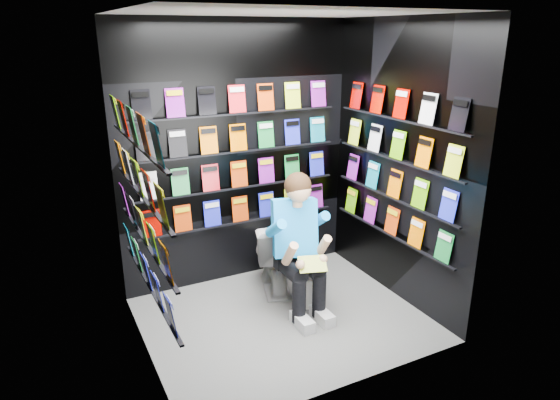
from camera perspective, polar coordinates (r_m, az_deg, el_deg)
name	(u,v)px	position (r m, az deg, el deg)	size (l,w,h in m)	color
floor	(283,319)	(4.64, 0.40, -13.45)	(2.40, 2.40, 0.00)	slate
ceiling	(284,12)	(3.93, 0.49, 20.64)	(2.40, 2.40, 0.00)	white
wall_back	(237,156)	(4.97, -4.88, 5.07)	(2.40, 0.04, 2.60)	black
wall_front	(354,221)	(3.28, 8.48, -2.33)	(2.40, 0.04, 2.60)	black
wall_left	(135,203)	(3.72, -16.20, -0.34)	(0.04, 2.00, 2.60)	black
wall_right	(399,165)	(4.75, 13.45, 3.95)	(0.04, 2.00, 2.60)	black
comics_back	(239,156)	(4.94, -4.75, 5.05)	(2.10, 0.06, 1.37)	#D8400B
comics_left	(140,202)	(3.73, -15.75, -0.20)	(0.06, 1.70, 1.37)	#D8400B
comics_right	(396,164)	(4.73, 13.17, 3.97)	(0.06, 1.70, 1.37)	#D8400B
toilet	(275,254)	(4.98, -0.61, -6.22)	(0.42, 0.75, 0.73)	silver
longbox	(309,287)	(4.87, 3.30, -9.89)	(0.20, 0.37, 0.27)	white
longbox_lid	(309,273)	(4.80, 3.33, -8.31)	(0.22, 0.38, 0.03)	white
reader	(293,229)	(4.51, 1.52, -3.28)	(0.53, 0.78, 1.44)	#138DF1
held_comic	(312,264)	(4.31, 3.72, -7.30)	(0.24, 0.01, 0.17)	green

